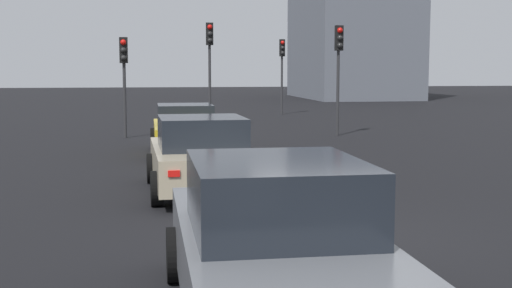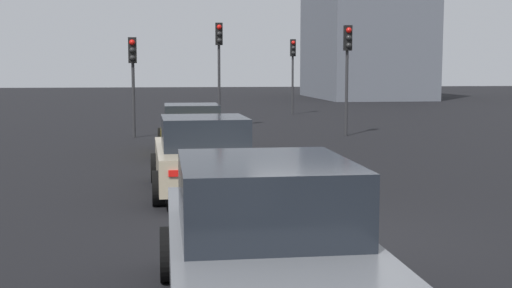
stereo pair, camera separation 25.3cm
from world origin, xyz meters
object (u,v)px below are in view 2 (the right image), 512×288
(traffic_light_far_left, at_px, (348,57))
(traffic_light_near_left, at_px, (133,65))
(car_beige_right_second, at_px, (204,156))
(car_yellow_right_lead, at_px, (192,129))
(traffic_light_far_right, at_px, (219,53))
(car_grey_right_third, at_px, (263,245))
(traffic_light_near_right, at_px, (293,60))

(traffic_light_far_left, bearing_deg, traffic_light_near_left, -93.59)
(car_beige_right_second, height_order, traffic_light_far_left, traffic_light_far_left)
(traffic_light_near_left, bearing_deg, car_yellow_right_lead, 23.26)
(traffic_light_far_right, bearing_deg, car_beige_right_second, -7.40)
(car_grey_right_third, bearing_deg, traffic_light_far_left, -17.62)
(traffic_light_near_right, xyz_separation_m, traffic_light_far_left, (-11.64, 0.22, 0.00))
(car_yellow_right_lead, xyz_separation_m, traffic_light_near_right, (15.96, -6.04, 2.18))
(car_yellow_right_lead, distance_m, traffic_light_near_left, 5.39)
(car_beige_right_second, relative_size, traffic_light_near_right, 1.04)
(traffic_light_near_left, relative_size, traffic_light_far_left, 0.89)
(car_yellow_right_lead, distance_m, traffic_light_near_right, 17.20)
(traffic_light_far_left, bearing_deg, traffic_light_near_right, 178.21)
(car_yellow_right_lead, distance_m, traffic_light_far_left, 7.56)
(traffic_light_far_left, bearing_deg, car_beige_right_second, -29.56)
(car_yellow_right_lead, xyz_separation_m, car_beige_right_second, (-6.26, 0.01, 0.03))
(traffic_light_far_left, bearing_deg, car_yellow_right_lead, -54.12)
(car_yellow_right_lead, relative_size, traffic_light_far_right, 0.96)
(traffic_light_near_left, bearing_deg, traffic_light_far_right, 137.66)
(car_yellow_right_lead, xyz_separation_m, car_grey_right_third, (-13.28, -0.15, 0.07))
(car_yellow_right_lead, bearing_deg, traffic_light_near_left, 21.46)
(traffic_light_near_left, bearing_deg, car_beige_right_second, 11.24)
(car_yellow_right_lead, distance_m, car_grey_right_third, 13.28)
(car_grey_right_third, height_order, traffic_light_near_right, traffic_light_near_right)
(car_grey_right_third, bearing_deg, traffic_light_near_right, -11.16)
(car_beige_right_second, height_order, traffic_light_near_right, traffic_light_near_right)
(car_grey_right_third, bearing_deg, traffic_light_near_left, 6.60)
(traffic_light_far_right, bearing_deg, car_grey_right_third, -5.05)
(car_grey_right_third, bearing_deg, car_beige_right_second, 1.56)
(car_yellow_right_lead, height_order, traffic_light_far_left, traffic_light_far_left)
(traffic_light_far_left, height_order, traffic_light_far_right, traffic_light_far_right)
(car_grey_right_third, distance_m, traffic_light_near_right, 29.90)
(traffic_light_near_left, relative_size, traffic_light_near_right, 0.89)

